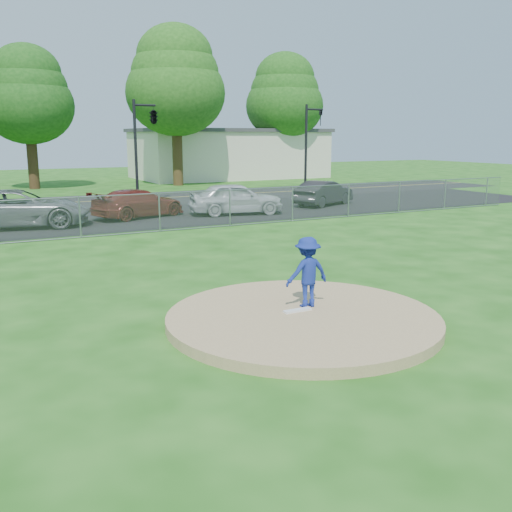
{
  "coord_description": "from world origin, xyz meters",
  "views": [
    {
      "loc": [
        -5.81,
        -9.14,
        3.64
      ],
      "look_at": [
        0.0,
        2.0,
        1.0
      ],
      "focal_mm": 40.0,
      "sensor_mm": 36.0,
      "label": 1
    }
  ],
  "objects_px": {
    "parked_car_charcoal": "(324,193)",
    "traffic_signal_center": "(152,118)",
    "pitcher": "(307,272)",
    "traffic_signal_right": "(309,141)",
    "tree_center": "(27,94)",
    "tree_right": "(175,80)",
    "tree_far_right": "(285,96)",
    "parked_car_gray": "(19,208)",
    "commercial_building": "(229,153)",
    "parked_car_darkred": "(139,203)",
    "parked_car_pearl": "(236,198)"
  },
  "relations": [
    {
      "from": "traffic_signal_right",
      "to": "parked_car_darkred",
      "type": "distance_m",
      "value": 14.28
    },
    {
      "from": "tree_center",
      "to": "parked_car_charcoal",
      "type": "height_order",
      "value": "tree_center"
    },
    {
      "from": "commercial_building",
      "to": "tree_center",
      "type": "xyz_separation_m",
      "value": [
        -17.0,
        -4.0,
        4.31
      ]
    },
    {
      "from": "commercial_building",
      "to": "tree_center",
      "type": "bearing_deg",
      "value": -166.76
    },
    {
      "from": "tree_far_right",
      "to": "traffic_signal_right",
      "type": "distance_m",
      "value": 14.69
    },
    {
      "from": "traffic_signal_right",
      "to": "parked_car_gray",
      "type": "relative_size",
      "value": 1.02
    },
    {
      "from": "tree_right",
      "to": "traffic_signal_center",
      "type": "xyz_separation_m",
      "value": [
        -5.03,
        -10.0,
        -3.04
      ]
    },
    {
      "from": "parked_car_gray",
      "to": "parked_car_charcoal",
      "type": "relative_size",
      "value": 1.39
    },
    {
      "from": "commercial_building",
      "to": "tree_center",
      "type": "height_order",
      "value": "tree_center"
    },
    {
      "from": "commercial_building",
      "to": "traffic_signal_center",
      "type": "bearing_deg",
      "value": -126.94
    },
    {
      "from": "tree_center",
      "to": "parked_car_pearl",
      "type": "xyz_separation_m",
      "value": [
        6.83,
        -18.76,
        -5.71
      ]
    },
    {
      "from": "tree_center",
      "to": "parked_car_charcoal",
      "type": "distance_m",
      "value": 22.47
    },
    {
      "from": "traffic_signal_center",
      "to": "parked_car_pearl",
      "type": "height_order",
      "value": "traffic_signal_center"
    },
    {
      "from": "commercial_building",
      "to": "tree_right",
      "type": "relative_size",
      "value": 1.41
    },
    {
      "from": "pitcher",
      "to": "parked_car_pearl",
      "type": "bearing_deg",
      "value": -109.29
    },
    {
      "from": "traffic_signal_right",
      "to": "parked_car_darkred",
      "type": "height_order",
      "value": "traffic_signal_right"
    },
    {
      "from": "tree_center",
      "to": "pitcher",
      "type": "bearing_deg",
      "value": -87.69
    },
    {
      "from": "commercial_building",
      "to": "traffic_signal_right",
      "type": "bearing_deg",
      "value": -96.29
    },
    {
      "from": "traffic_signal_center",
      "to": "pitcher",
      "type": "height_order",
      "value": "traffic_signal_center"
    },
    {
      "from": "commercial_building",
      "to": "parked_car_darkred",
      "type": "height_order",
      "value": "commercial_building"
    },
    {
      "from": "tree_center",
      "to": "traffic_signal_right",
      "type": "bearing_deg",
      "value": -38.22
    },
    {
      "from": "tree_far_right",
      "to": "pitcher",
      "type": "relative_size",
      "value": 7.39
    },
    {
      "from": "parked_car_gray",
      "to": "traffic_signal_right",
      "type": "bearing_deg",
      "value": -60.49
    },
    {
      "from": "tree_center",
      "to": "parked_car_pearl",
      "type": "distance_m",
      "value": 20.77
    },
    {
      "from": "tree_center",
      "to": "parked_car_gray",
      "type": "distance_m",
      "value": 19.34
    },
    {
      "from": "traffic_signal_center",
      "to": "parked_car_pearl",
      "type": "distance_m",
      "value": 8.0
    },
    {
      "from": "tree_far_right",
      "to": "parked_car_charcoal",
      "type": "relative_size",
      "value": 2.7
    },
    {
      "from": "tree_right",
      "to": "traffic_signal_right",
      "type": "xyz_separation_m",
      "value": [
        5.24,
        -10.0,
        -4.29
      ]
    },
    {
      "from": "parked_car_charcoal",
      "to": "traffic_signal_center",
      "type": "bearing_deg",
      "value": 29.39
    },
    {
      "from": "commercial_building",
      "to": "parked_car_darkred",
      "type": "bearing_deg",
      "value": -123.92
    },
    {
      "from": "parked_car_gray",
      "to": "tree_far_right",
      "type": "bearing_deg",
      "value": -40.67
    },
    {
      "from": "traffic_signal_center",
      "to": "tree_far_right",
      "type": "bearing_deg",
      "value": 39.04
    },
    {
      "from": "traffic_signal_center",
      "to": "parked_car_charcoal",
      "type": "height_order",
      "value": "traffic_signal_center"
    },
    {
      "from": "tree_center",
      "to": "tree_right",
      "type": "distance_m",
      "value": 10.27
    },
    {
      "from": "commercial_building",
      "to": "traffic_signal_center",
      "type": "distance_m",
      "value": 20.17
    },
    {
      "from": "commercial_building",
      "to": "tree_far_right",
      "type": "height_order",
      "value": "tree_far_right"
    },
    {
      "from": "commercial_building",
      "to": "traffic_signal_center",
      "type": "relative_size",
      "value": 2.93
    },
    {
      "from": "traffic_signal_center",
      "to": "pitcher",
      "type": "xyz_separation_m",
      "value": [
        -3.62,
        -21.59,
        -3.68
      ]
    },
    {
      "from": "tree_center",
      "to": "traffic_signal_center",
      "type": "height_order",
      "value": "tree_center"
    },
    {
      "from": "commercial_building",
      "to": "parked_car_charcoal",
      "type": "height_order",
      "value": "commercial_building"
    },
    {
      "from": "tree_far_right",
      "to": "parked_car_darkred",
      "type": "distance_m",
      "value": 27.12
    },
    {
      "from": "commercial_building",
      "to": "traffic_signal_right",
      "type": "height_order",
      "value": "traffic_signal_right"
    },
    {
      "from": "pitcher",
      "to": "parked_car_charcoal",
      "type": "distance_m",
      "value": 19.46
    },
    {
      "from": "tree_right",
      "to": "parked_car_darkred",
      "type": "xyz_separation_m",
      "value": [
        -7.58,
        -15.68,
        -7.0
      ]
    },
    {
      "from": "tree_center",
      "to": "tree_far_right",
      "type": "height_order",
      "value": "tree_far_right"
    },
    {
      "from": "parked_car_pearl",
      "to": "parked_car_gray",
      "type": "bearing_deg",
      "value": 98.85
    },
    {
      "from": "tree_far_right",
      "to": "traffic_signal_center",
      "type": "relative_size",
      "value": 1.92
    },
    {
      "from": "commercial_building",
      "to": "tree_right",
      "type": "xyz_separation_m",
      "value": [
        -7.0,
        -6.0,
        5.49
      ]
    },
    {
      "from": "traffic_signal_center",
      "to": "traffic_signal_right",
      "type": "height_order",
      "value": "same"
    },
    {
      "from": "traffic_signal_right",
      "to": "commercial_building",
      "type": "bearing_deg",
      "value": 83.71
    }
  ]
}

